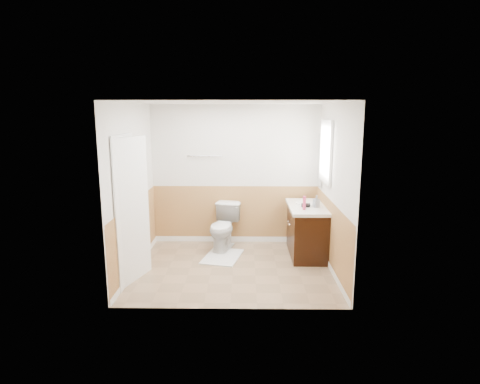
{
  "coord_description": "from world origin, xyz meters",
  "views": [
    {
      "loc": [
        0.19,
        -5.82,
        2.38
      ],
      "look_at": [
        0.1,
        0.25,
        1.15
      ],
      "focal_mm": 29.9,
      "sensor_mm": 36.0,
      "label": 1
    }
  ],
  "objects_px": {
    "bath_mat": "(222,257)",
    "soap_dispenser": "(316,201)",
    "toilet": "(224,227)",
    "lotion_bottle": "(304,203)",
    "vanity_cabinet": "(307,232)"
  },
  "relations": [
    {
      "from": "bath_mat",
      "to": "lotion_bottle",
      "type": "relative_size",
      "value": 3.64
    },
    {
      "from": "toilet",
      "to": "lotion_bottle",
      "type": "xyz_separation_m",
      "value": [
        1.31,
        -0.55,
        0.56
      ]
    },
    {
      "from": "soap_dispenser",
      "to": "bath_mat",
      "type": "bearing_deg",
      "value": -178.52
    },
    {
      "from": "toilet",
      "to": "bath_mat",
      "type": "bearing_deg",
      "value": -76.93
    },
    {
      "from": "toilet",
      "to": "bath_mat",
      "type": "height_order",
      "value": "toilet"
    },
    {
      "from": "lotion_bottle",
      "to": "soap_dispenser",
      "type": "distance_m",
      "value": 0.28
    },
    {
      "from": "toilet",
      "to": "vanity_cabinet",
      "type": "relative_size",
      "value": 0.72
    },
    {
      "from": "bath_mat",
      "to": "soap_dispenser",
      "type": "relative_size",
      "value": 4.14
    },
    {
      "from": "toilet",
      "to": "lotion_bottle",
      "type": "height_order",
      "value": "lotion_bottle"
    },
    {
      "from": "soap_dispenser",
      "to": "toilet",
      "type": "bearing_deg",
      "value": 166.19
    },
    {
      "from": "toilet",
      "to": "soap_dispenser",
      "type": "xyz_separation_m",
      "value": [
        1.53,
        -0.38,
        0.55
      ]
    },
    {
      "from": "bath_mat",
      "to": "soap_dispenser",
      "type": "bearing_deg",
      "value": 1.48
    },
    {
      "from": "lotion_bottle",
      "to": "bath_mat",
      "type": "bearing_deg",
      "value": 173.99
    },
    {
      "from": "bath_mat",
      "to": "lotion_bottle",
      "type": "distance_m",
      "value": 1.62
    },
    {
      "from": "lotion_bottle",
      "to": "soap_dispenser",
      "type": "xyz_separation_m",
      "value": [
        0.22,
        0.18,
        -0.01
      ]
    }
  ]
}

